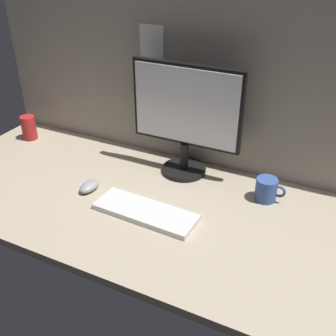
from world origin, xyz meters
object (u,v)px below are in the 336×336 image
keyboard (145,212)px  mug_red_plastic (29,128)px  mug_ceramic_blue (267,189)px  monitor (186,115)px  mouse (89,186)px

keyboard → mug_red_plastic: (-78.06, 28.52, 4.67)cm
keyboard → mug_ceramic_blue: mug_ceramic_blue is taller
mug_red_plastic → mug_ceramic_blue: (113.68, -1.18, -1.29)cm
monitor → mug_ceramic_blue: size_ratio=4.04×
mouse → mug_ceramic_blue: mug_ceramic_blue is taller
mug_ceramic_blue → mouse: bearing=-159.6°
mouse → mug_red_plastic: 57.02cm
monitor → mug_ceramic_blue: 41.21cm
keyboard → mug_ceramic_blue: 45.03cm
keyboard → mug_ceramic_blue: bearing=40.1°
mug_red_plastic → keyboard: bearing=-20.1°
monitor → keyboard: bearing=-90.6°
monitor → keyboard: size_ratio=1.21×
monitor → mug_ceramic_blue: monitor is taller
monitor → mug_red_plastic: 80.88cm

